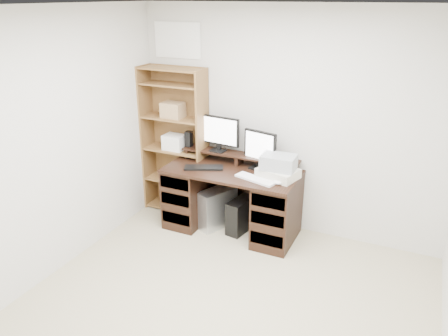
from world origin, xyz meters
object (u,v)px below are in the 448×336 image
Objects in this scene: printer at (278,173)px; tower_black at (241,215)px; tower_silver at (217,208)px; monitor_wide at (219,132)px; monitor_small at (260,148)px; bookshelf at (175,140)px; desk at (232,199)px.

printer reaches higher than tower_black.
printer is 0.74m from tower_black.
printer is 0.86× the size of tower_silver.
monitor_wide is 0.54m from monitor_small.
monitor_wide is 1.20× the size of monitor_small.
bookshelf is (-1.38, 0.21, 0.12)m from printer.
tower_silver reaches higher than tower_black.
printer is at bearing -17.88° from monitor_small.
monitor_wide reaches higher than monitor_small.
printer is (0.80, -0.20, -0.30)m from monitor_wide.
bookshelf is (-0.59, 0.00, -0.18)m from monitor_wide.
tower_black is (0.30, 0.01, -0.04)m from tower_silver.
monitor_small is at bearing 56.31° from tower_black.
tower_silver is 0.30m from tower_black.
tower_black is at bearing -121.05° from monitor_small.
bookshelf reaches higher than monitor_wide.
monitor_small is at bearing 44.85° from tower_silver.
monitor_wide is at bearing 179.25° from printer.
bookshelf reaches higher than tower_silver.
tower_silver is (-0.45, -0.17, -0.75)m from monitor_small.
printer is at bearing 0.66° from desk.
bookshelf reaches higher than printer.
tower_black is (-0.15, -0.16, -0.79)m from monitor_small.
tower_silver is (-0.19, 0.00, -0.16)m from desk.
monitor_wide reaches higher than printer.
printer is 0.22× the size of bookshelf.
tower_black is (0.37, -0.19, -0.90)m from monitor_wide.
desk reaches higher than tower_black.
monitor_small is at bearing 33.38° from desk.
monitor_wide is 0.87m from printer.
desk is at bearing -133.45° from monitor_small.
bookshelf reaches higher than monitor_small.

